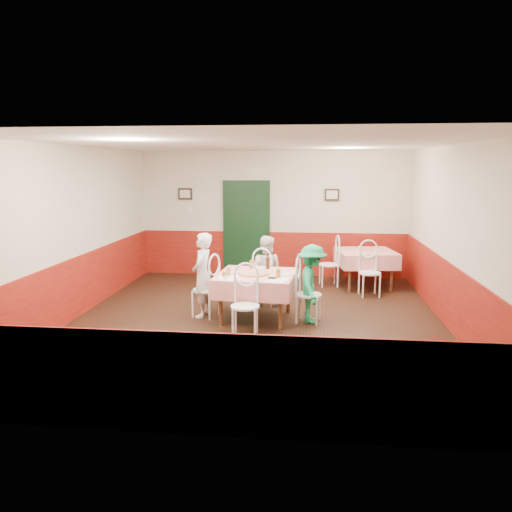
# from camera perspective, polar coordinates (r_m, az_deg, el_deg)

# --- Properties ---
(floor) EXTENTS (7.00, 7.00, 0.00)m
(floor) POSITION_cam_1_polar(r_m,az_deg,el_deg) (8.11, 0.05, -7.49)
(floor) COLOR black
(floor) RESTS_ON ground
(ceiling) EXTENTS (7.00, 7.00, 0.00)m
(ceiling) POSITION_cam_1_polar(r_m,az_deg,el_deg) (7.73, 0.05, 12.69)
(ceiling) COLOR white
(ceiling) RESTS_ON back_wall
(back_wall) EXTENTS (6.00, 0.10, 2.80)m
(back_wall) POSITION_cam_1_polar(r_m,az_deg,el_deg) (11.26, 1.97, 4.78)
(back_wall) COLOR beige
(back_wall) RESTS_ON ground
(front_wall) EXTENTS (6.00, 0.10, 2.80)m
(front_wall) POSITION_cam_1_polar(r_m,az_deg,el_deg) (4.40, -4.86, -3.87)
(front_wall) COLOR beige
(front_wall) RESTS_ON ground
(left_wall) EXTENTS (0.10, 7.00, 2.80)m
(left_wall) POSITION_cam_1_polar(r_m,az_deg,el_deg) (8.65, -20.14, 2.51)
(left_wall) COLOR beige
(left_wall) RESTS_ON ground
(right_wall) EXTENTS (0.10, 7.00, 2.80)m
(right_wall) POSITION_cam_1_polar(r_m,az_deg,el_deg) (8.06, 21.80, 1.87)
(right_wall) COLOR beige
(right_wall) RESTS_ON ground
(wainscot_back) EXTENTS (6.00, 0.03, 1.00)m
(wainscot_back) POSITION_cam_1_polar(r_m,az_deg,el_deg) (11.37, 1.93, 0.25)
(wainscot_back) COLOR maroon
(wainscot_back) RESTS_ON ground
(wainscot_front) EXTENTS (6.00, 0.03, 1.00)m
(wainscot_front) POSITION_cam_1_polar(r_m,az_deg,el_deg) (4.71, -4.65, -14.50)
(wainscot_front) COLOR maroon
(wainscot_front) RESTS_ON ground
(wainscot_left) EXTENTS (0.03, 7.00, 1.00)m
(wainscot_left) POSITION_cam_1_polar(r_m,az_deg,el_deg) (8.80, -19.69, -3.31)
(wainscot_left) COLOR maroon
(wainscot_left) RESTS_ON ground
(wainscot_right) EXTENTS (0.03, 7.00, 1.00)m
(wainscot_right) POSITION_cam_1_polar(r_m,az_deg,el_deg) (8.22, 21.28, -4.34)
(wainscot_right) COLOR maroon
(wainscot_right) RESTS_ON ground
(door) EXTENTS (0.96, 0.06, 2.10)m
(door) POSITION_cam_1_polar(r_m,az_deg,el_deg) (11.31, -1.10, 3.02)
(door) COLOR black
(door) RESTS_ON ground
(picture_left) EXTENTS (0.32, 0.03, 0.26)m
(picture_left) POSITION_cam_1_polar(r_m,az_deg,el_deg) (11.50, -8.10, 7.05)
(picture_left) COLOR black
(picture_left) RESTS_ON back_wall
(picture_right) EXTENTS (0.32, 0.03, 0.26)m
(picture_right) POSITION_cam_1_polar(r_m,az_deg,el_deg) (11.16, 8.68, 6.94)
(picture_right) COLOR black
(picture_right) RESTS_ON back_wall
(thermostat) EXTENTS (0.10, 0.03, 0.10)m
(thermostat) POSITION_cam_1_polar(r_m,az_deg,el_deg) (11.50, -7.57, 5.31)
(thermostat) COLOR white
(thermostat) RESTS_ON back_wall
(main_table) EXTENTS (1.31, 1.31, 0.77)m
(main_table) POSITION_cam_1_polar(r_m,az_deg,el_deg) (8.13, -0.00, -4.68)
(main_table) COLOR red
(main_table) RESTS_ON ground
(second_table) EXTENTS (1.27, 1.27, 0.77)m
(second_table) POSITION_cam_1_polar(r_m,az_deg,el_deg) (10.55, 12.40, -1.46)
(second_table) COLOR red
(second_table) RESTS_ON ground
(chair_left) EXTENTS (0.53, 0.53, 0.90)m
(chair_left) POSITION_cam_1_polar(r_m,az_deg,el_deg) (8.31, -5.78, -3.88)
(chair_left) COLOR white
(chair_left) RESTS_ON ground
(chair_right) EXTENTS (0.48, 0.48, 0.90)m
(chair_right) POSITION_cam_1_polar(r_m,az_deg,el_deg) (8.00, 6.01, -4.43)
(chair_right) COLOR white
(chair_right) RESTS_ON ground
(chair_far) EXTENTS (0.50, 0.50, 0.90)m
(chair_far) POSITION_cam_1_polar(r_m,az_deg,el_deg) (8.93, 1.03, -2.84)
(chair_far) COLOR white
(chair_far) RESTS_ON ground
(chair_near) EXTENTS (0.43, 0.43, 0.90)m
(chair_near) POSITION_cam_1_polar(r_m,az_deg,el_deg) (7.31, -1.26, -5.80)
(chair_near) COLOR white
(chair_near) RESTS_ON ground
(chair_second_a) EXTENTS (0.48, 0.48, 0.90)m
(chair_second_a) POSITION_cam_1_polar(r_m,az_deg,el_deg) (10.48, 8.33, -0.98)
(chair_second_a) COLOR white
(chair_second_a) RESTS_ON ground
(chair_second_b) EXTENTS (0.48, 0.48, 0.90)m
(chair_second_b) POSITION_cam_1_polar(r_m,az_deg,el_deg) (9.81, 12.87, -1.91)
(chair_second_b) COLOR white
(chair_second_b) RESTS_ON ground
(pizza) EXTENTS (0.52, 0.52, 0.03)m
(pizza) POSITION_cam_1_polar(r_m,az_deg,el_deg) (7.99, -0.25, -2.00)
(pizza) COLOR #B74723
(pizza) RESTS_ON main_table
(plate_left) EXTENTS (0.27, 0.27, 0.01)m
(plate_left) POSITION_cam_1_polar(r_m,az_deg,el_deg) (8.15, -2.99, -1.84)
(plate_left) COLOR white
(plate_left) RESTS_ON main_table
(plate_right) EXTENTS (0.27, 0.27, 0.01)m
(plate_right) POSITION_cam_1_polar(r_m,az_deg,el_deg) (7.96, 3.13, -2.12)
(plate_right) COLOR white
(plate_right) RESTS_ON main_table
(plate_far) EXTENTS (0.27, 0.27, 0.01)m
(plate_far) POSITION_cam_1_polar(r_m,az_deg,el_deg) (8.45, 0.40, -1.38)
(plate_far) COLOR white
(plate_far) RESTS_ON main_table
(glass_a) EXTENTS (0.07, 0.07, 0.13)m
(glass_a) POSITION_cam_1_polar(r_m,az_deg,el_deg) (7.90, -3.14, -1.81)
(glass_a) COLOR #BF7219
(glass_a) RESTS_ON main_table
(glass_b) EXTENTS (0.08, 0.08, 0.14)m
(glass_b) POSITION_cam_1_polar(r_m,az_deg,el_deg) (7.74, 2.54, -2.01)
(glass_b) COLOR #BF7219
(glass_b) RESTS_ON main_table
(glass_c) EXTENTS (0.08, 0.08, 0.14)m
(glass_c) POSITION_cam_1_polar(r_m,az_deg,el_deg) (8.44, -0.47, -0.96)
(glass_c) COLOR #BF7219
(glass_c) RESTS_ON main_table
(beer_bottle) EXTENTS (0.07, 0.07, 0.23)m
(beer_bottle) POSITION_cam_1_polar(r_m,az_deg,el_deg) (8.41, 1.33, -0.68)
(beer_bottle) COLOR #381C0A
(beer_bottle) RESTS_ON main_table
(shaker_a) EXTENTS (0.04, 0.04, 0.09)m
(shaker_a) POSITION_cam_1_polar(r_m,az_deg,el_deg) (7.73, -3.49, -2.21)
(shaker_a) COLOR silver
(shaker_a) RESTS_ON main_table
(shaker_b) EXTENTS (0.04, 0.04, 0.09)m
(shaker_b) POSITION_cam_1_polar(r_m,az_deg,el_deg) (7.65, -3.46, -2.34)
(shaker_b) COLOR silver
(shaker_b) RESTS_ON main_table
(shaker_c) EXTENTS (0.04, 0.04, 0.09)m
(shaker_c) POSITION_cam_1_polar(r_m,az_deg,el_deg) (7.81, -3.73, -2.08)
(shaker_c) COLOR #B23319
(shaker_c) RESTS_ON main_table
(menu_left) EXTENTS (0.32, 0.42, 0.00)m
(menu_left) POSITION_cam_1_polar(r_m,az_deg,el_deg) (7.76, -3.11, -2.49)
(menu_left) COLOR white
(menu_left) RESTS_ON main_table
(menu_right) EXTENTS (0.40, 0.47, 0.00)m
(menu_right) POSITION_cam_1_polar(r_m,az_deg,el_deg) (7.63, 2.48, -2.71)
(menu_right) COLOR white
(menu_right) RESTS_ON main_table
(wallet) EXTENTS (0.12, 0.10, 0.02)m
(wallet) POSITION_cam_1_polar(r_m,az_deg,el_deg) (7.70, 1.83, -2.52)
(wallet) COLOR black
(wallet) RESTS_ON main_table
(diner_left) EXTENTS (0.38, 0.54, 1.40)m
(diner_left) POSITION_cam_1_polar(r_m,az_deg,el_deg) (8.27, -6.14, -2.18)
(diner_left) COLOR gray
(diner_left) RESTS_ON ground
(diner_far) EXTENTS (0.70, 0.59, 1.26)m
(diner_far) POSITION_cam_1_polar(r_m,az_deg,el_deg) (8.94, 1.08, -1.65)
(diner_far) COLOR gray
(diner_far) RESTS_ON ground
(diner_right) EXTENTS (0.49, 0.83, 1.26)m
(diner_right) POSITION_cam_1_polar(r_m,az_deg,el_deg) (7.96, 6.39, -3.20)
(diner_right) COLOR gray
(diner_right) RESTS_ON ground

